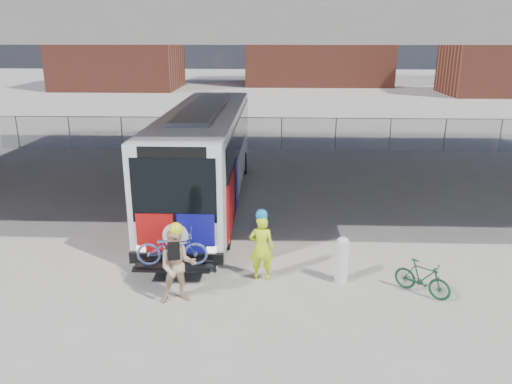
# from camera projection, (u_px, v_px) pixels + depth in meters

# --- Properties ---
(ground) EXTENTS (160.00, 160.00, 0.00)m
(ground) POSITION_uv_depth(u_px,v_px,m) (255.00, 229.00, 16.65)
(ground) COLOR #9E9991
(ground) RESTS_ON ground
(bus) EXTENTS (2.67, 12.93, 3.69)m
(bus) POSITION_uv_depth(u_px,v_px,m) (205.00, 149.00, 18.76)
(bus) COLOR silver
(bus) RESTS_ON ground
(overpass) EXTENTS (40.00, 16.00, 7.95)m
(overpass) POSITION_uv_depth(u_px,v_px,m) (259.00, 25.00, 18.49)
(overpass) COLOR #605E59
(overpass) RESTS_ON ground
(chainlink_fence) EXTENTS (30.00, 0.06, 30.00)m
(chainlink_fence) POSITION_uv_depth(u_px,v_px,m) (264.00, 125.00, 27.65)
(chainlink_fence) COLOR gray
(chainlink_fence) RESTS_ON ground
(brick_buildings) EXTENTS (54.00, 22.00, 12.00)m
(brick_buildings) POSITION_uv_depth(u_px,v_px,m) (281.00, 41.00, 60.91)
(brick_buildings) COLOR brown
(brick_buildings) RESTS_ON ground
(bollard) EXTENTS (0.33, 0.33, 1.28)m
(bollard) POSITION_uv_depth(u_px,v_px,m) (342.00, 258.00, 12.92)
(bollard) COLOR white
(bollard) RESTS_ON ground
(cyclist_hivis) EXTENTS (0.68, 0.48, 1.96)m
(cyclist_hivis) POSITION_uv_depth(u_px,v_px,m) (262.00, 246.00, 13.01)
(cyclist_hivis) COLOR #D8FF1A
(cyclist_hivis) RESTS_ON ground
(cyclist_tan) EXTENTS (1.05, 0.90, 2.06)m
(cyclist_tan) POSITION_uv_depth(u_px,v_px,m) (178.00, 265.00, 11.88)
(cyclist_tan) COLOR #D8AE8A
(cyclist_tan) RESTS_ON ground
(bike_parked) EXTENTS (1.39, 1.26, 0.88)m
(bike_parked) POSITION_uv_depth(u_px,v_px,m) (422.00, 278.00, 12.38)
(bike_parked) COLOR #144028
(bike_parked) RESTS_ON ground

